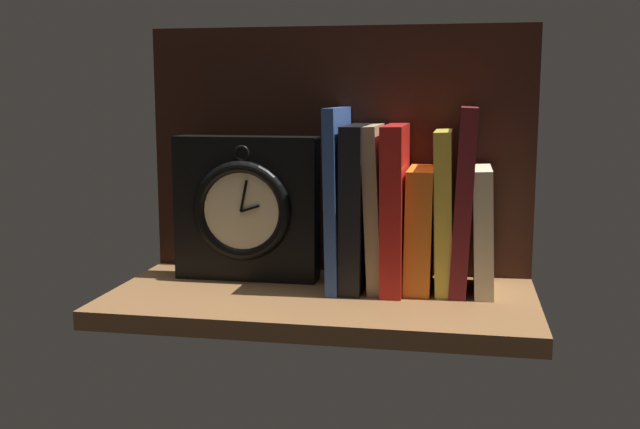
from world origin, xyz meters
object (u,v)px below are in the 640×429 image
Objects in this scene: book_tan_shortstories at (376,207)px; book_yellow_seinlanguage at (444,211)px; book_maroon_dawkins at (463,200)px; framed_clock at (246,209)px; book_blue_modern at (339,197)px; book_orange_pandolfini at (420,229)px; book_cream_twain at (483,230)px; book_black_skeptic at (357,206)px; book_red_requiem at (395,207)px.

book_yellow_seinlanguage is (9.64, 0.00, -0.34)cm from book_tan_shortstories.
framed_clock is at bearing 179.30° from book_maroon_dawkins.
book_tan_shortstories is (5.41, 0.00, -1.22)cm from book_blue_modern.
book_blue_modern is 1.49× the size of book_orange_pandolfini.
book_maroon_dawkins is 5.00cm from book_cream_twain.
book_tan_shortstories is at bearing 180.00° from book_yellow_seinlanguage.
book_black_skeptic is at bearing 180.00° from book_orange_pandolfini.
book_blue_modern is at bearing 180.00° from book_cream_twain.
framed_clock is (-34.49, 0.39, 1.99)cm from book_cream_twain.
book_red_requiem is 1.33× the size of book_cream_twain.
book_yellow_seinlanguage is 3.10cm from book_maroon_dawkins.
book_maroon_dawkins is at bearing 180.00° from book_cream_twain.
book_tan_shortstories is 2.76cm from book_red_requiem.
book_maroon_dawkins is (15.09, 0.00, 1.28)cm from book_black_skeptic.
book_black_skeptic is 0.90× the size of book_maroon_dawkins.
book_tan_shortstories is at bearing 180.00° from book_cream_twain.
book_cream_twain is 34.55cm from framed_clock.
book_orange_pandolfini is 0.99× the size of book_cream_twain.
book_black_skeptic is at bearing -1.33° from framed_clock.
book_red_requiem is at bearing 0.00° from book_blue_modern.
book_maroon_dawkins reaches higher than book_cream_twain.
book_orange_pandolfini is 8.70cm from book_cream_twain.
book_cream_twain is at bearing 0.00° from book_black_skeptic.
book_tan_shortstories is at bearing 0.00° from book_blue_modern.
book_black_skeptic is 1.35× the size of book_orange_pandolfini.
book_blue_modern reaches higher than book_orange_pandolfini.
book_maroon_dawkins reaches higher than book_blue_modern.
book_red_requiem is 1.35× the size of book_orange_pandolfini.
book_tan_shortstories is 1.08× the size of framed_clock.
book_black_skeptic is at bearing 180.00° from book_red_requiem.
framed_clock is (-29.09, 0.39, -0.55)cm from book_yellow_seinlanguage.
book_tan_shortstories is 15.32cm from book_cream_twain.
book_red_requiem is (2.76, 0.00, 0.03)cm from book_tan_shortstories.
book_tan_shortstories and book_red_requiem have the same top height.
book_blue_modern is 1.11× the size of book_tan_shortstories.
book_maroon_dawkins reaches higher than framed_clock.
book_red_requiem is at bearing 180.00° from book_cream_twain.
book_black_skeptic is 18.08cm from book_cream_twain.
framed_clock is at bearing 179.14° from book_orange_pandolfini.
book_black_skeptic is 12.45cm from book_yellow_seinlanguage.
book_yellow_seinlanguage is 0.87× the size of book_maroon_dawkins.
book_blue_modern is 1.10× the size of book_black_skeptic.
book_cream_twain is (17.85, 0.00, -2.88)cm from book_black_skeptic.
book_blue_modern reaches higher than book_cream_twain.
book_cream_twain is (5.41, 0.00, -2.54)cm from book_yellow_seinlanguage.
framed_clock is at bearing 179.00° from book_red_requiem.
book_blue_modern is at bearing 180.00° from book_yellow_seinlanguage.
book_red_requiem reaches higher than framed_clock.
book_blue_modern is 17.70cm from book_maroon_dawkins.
book_maroon_dawkins is (2.64, 0.00, 1.62)cm from book_yellow_seinlanguage.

